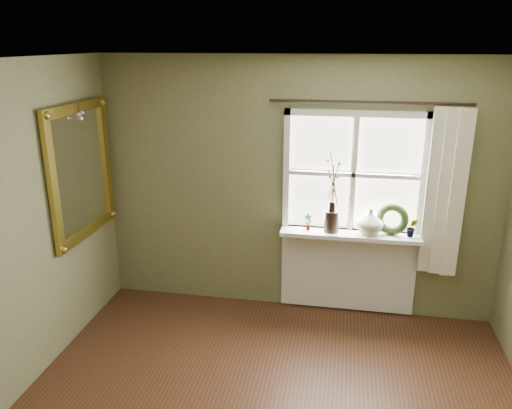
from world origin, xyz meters
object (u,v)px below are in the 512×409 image
at_px(dark_jug, 331,221).
at_px(gilt_mirror, 81,171).
at_px(wreath, 392,222).
at_px(cream_vase, 370,221).

xyz_separation_m(dark_jug, gilt_mirror, (-2.33, -0.50, 0.53)).
bearing_deg(wreath, dark_jug, -164.82).
bearing_deg(cream_vase, dark_jug, 180.00).
bearing_deg(gilt_mirror, wreath, 10.42).
xyz_separation_m(wreath, gilt_mirror, (-2.91, -0.54, 0.52)).
distance_m(wreath, gilt_mirror, 3.00).
height_order(dark_jug, wreath, wreath).
xyz_separation_m(dark_jug, cream_vase, (0.37, 0.00, 0.02)).
distance_m(cream_vase, gilt_mirror, 2.79).
bearing_deg(dark_jug, wreath, 3.95).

